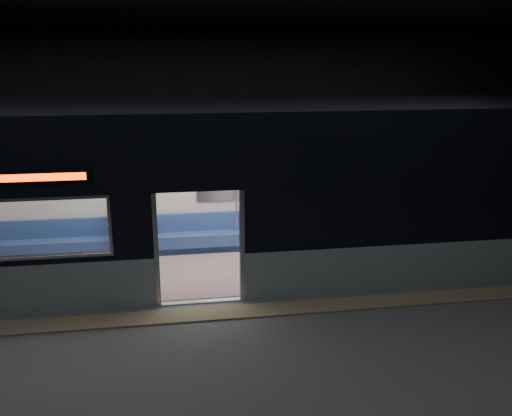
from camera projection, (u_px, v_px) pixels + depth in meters
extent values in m
cube|color=#47494C|center=(205.00, 331.00, 8.66)|extent=(24.00, 14.00, 0.01)
cube|color=black|center=(186.00, 122.00, 14.61)|extent=(24.00, 0.04, 5.00)
cube|color=#8C7F59|center=(203.00, 314.00, 9.18)|extent=(22.80, 0.50, 0.03)
cube|color=#8EA3AA|center=(457.00, 263.00, 10.26)|extent=(8.30, 0.12, 0.90)
cube|color=black|center=(466.00, 181.00, 9.83)|extent=(8.30, 0.12, 2.30)
cube|color=black|center=(197.00, 157.00, 8.95)|extent=(1.40, 0.12, 1.15)
cube|color=#B7BABC|center=(156.00, 250.00, 9.28)|extent=(0.08, 0.14, 2.05)
cube|color=#B7BABC|center=(242.00, 246.00, 9.50)|extent=(0.08, 0.14, 2.05)
cube|color=black|center=(43.00, 177.00, 8.57)|extent=(1.50, 0.04, 0.18)
cube|color=#FF2F00|center=(42.00, 177.00, 8.57)|extent=(1.34, 0.03, 0.12)
cube|color=silver|center=(192.00, 179.00, 11.97)|extent=(18.00, 0.12, 3.20)
cube|color=black|center=(192.00, 109.00, 10.14)|extent=(18.00, 3.00, 0.15)
cube|color=gray|center=(197.00, 270.00, 11.03)|extent=(17.76, 2.76, 0.04)
cube|color=silver|center=(194.00, 158.00, 10.39)|extent=(17.76, 2.76, 0.10)
cube|color=#2D5084|center=(194.00, 242.00, 12.03)|extent=(11.00, 0.48, 0.41)
cube|color=#2D5084|center=(193.00, 222.00, 12.10)|extent=(11.00, 0.10, 0.40)
cube|color=#735460|center=(10.00, 293.00, 9.44)|extent=(4.40, 0.48, 0.41)
cube|color=#735460|center=(372.00, 271.00, 10.42)|extent=(4.40, 0.48, 0.41)
cylinder|color=silver|center=(144.00, 237.00, 9.50)|extent=(0.04, 0.04, 2.26)
cylinder|color=silver|center=(149.00, 203.00, 11.65)|extent=(0.04, 0.04, 2.26)
cylinder|color=silver|center=(251.00, 232.00, 9.78)|extent=(0.04, 0.04, 2.26)
cylinder|color=silver|center=(236.00, 200.00, 11.93)|extent=(0.04, 0.04, 2.26)
cylinder|color=silver|center=(192.00, 167.00, 11.53)|extent=(11.00, 0.03, 0.03)
cube|color=black|center=(115.00, 237.00, 11.51)|extent=(0.15, 0.42, 0.14)
cube|color=black|center=(124.00, 236.00, 11.54)|extent=(0.15, 0.42, 0.14)
cylinder|color=black|center=(115.00, 252.00, 11.41)|extent=(0.10, 0.10, 0.43)
cylinder|color=black|center=(124.00, 251.00, 11.43)|extent=(0.10, 0.10, 0.43)
cube|color=#C85E9A|center=(120.00, 233.00, 11.69)|extent=(0.36, 0.20, 0.18)
cylinder|color=#C85E9A|center=(119.00, 219.00, 11.63)|extent=(0.34, 0.34, 0.46)
sphere|color=tan|center=(118.00, 205.00, 11.52)|extent=(0.19, 0.19, 0.19)
sphere|color=black|center=(118.00, 203.00, 11.54)|extent=(0.20, 0.20, 0.20)
cube|color=black|center=(117.00, 232.00, 11.42)|extent=(0.29, 0.27, 0.11)
cube|color=white|center=(224.00, 183.00, 12.01)|extent=(1.12, 0.03, 0.73)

